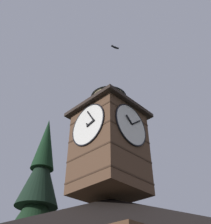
% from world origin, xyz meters
% --- Properties ---
extents(clock_tower, '(4.44, 4.44, 8.42)m').
position_xyz_m(clock_tower, '(2.06, -1.76, 10.65)').
color(clock_tower, brown).
rests_on(clock_tower, building_main).
extents(flying_bird_high, '(0.64, 0.34, 0.11)m').
position_xyz_m(flying_bird_high, '(3.04, -0.12, 17.68)').
color(flying_bird_high, black).
extents(flying_bird_low, '(0.64, 0.51, 0.16)m').
position_xyz_m(flying_bird_low, '(-0.24, -3.69, 17.89)').
color(flying_bird_low, black).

